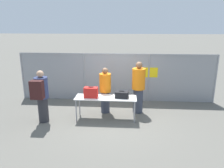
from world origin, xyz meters
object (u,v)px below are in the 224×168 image
(inspection_table, at_px, (106,99))
(security_worker_far, at_px, (138,87))
(suitcase_black, at_px, (122,94))
(traveler_hooded, at_px, (41,95))
(utility_trailer, at_px, (135,78))
(suitcase_red, at_px, (91,92))
(security_worker_near, at_px, (105,90))

(inspection_table, height_order, security_worker_far, security_worker_far)
(inspection_table, bearing_deg, suitcase_black, 1.10)
(suitcase_black, relative_size, traveler_hooded, 0.27)
(suitcase_black, distance_m, utility_trailer, 4.10)
(suitcase_red, xyz_separation_m, traveler_hooded, (-1.52, -0.36, 0.00))
(suitcase_red, xyz_separation_m, suitcase_black, (1.00, 0.06, -0.07))
(inspection_table, relative_size, security_worker_near, 1.23)
(traveler_hooded, relative_size, security_worker_far, 0.92)
(inspection_table, distance_m, suitcase_black, 0.55)
(traveler_hooded, relative_size, utility_trailer, 0.42)
(inspection_table, height_order, security_worker_near, security_worker_near)
(suitcase_red, distance_m, security_worker_near, 0.74)
(suitcase_black, xyz_separation_m, security_worker_far, (0.56, 0.65, 0.08))
(utility_trailer, bearing_deg, inspection_table, -104.60)
(utility_trailer, bearing_deg, traveler_hooded, -124.38)
(security_worker_near, bearing_deg, inspection_table, 93.29)
(security_worker_near, bearing_deg, security_worker_far, 179.93)
(suitcase_black, height_order, security_worker_far, security_worker_far)
(suitcase_red, bearing_deg, inspection_table, 5.57)
(inspection_table, distance_m, security_worker_far, 1.29)
(suitcase_black, height_order, traveler_hooded, traveler_hooded)
(security_worker_far, height_order, utility_trailer, security_worker_far)
(utility_trailer, bearing_deg, security_worker_far, -89.56)
(inspection_table, xyz_separation_m, security_worker_far, (1.08, 0.66, 0.25))
(suitcase_red, relative_size, utility_trailer, 0.11)
(inspection_table, relative_size, suitcase_red, 4.41)
(traveler_hooded, height_order, utility_trailer, traveler_hooded)
(suitcase_black, distance_m, traveler_hooded, 2.56)
(traveler_hooded, distance_m, security_worker_far, 3.26)
(suitcase_black, distance_m, security_worker_far, 0.86)
(inspection_table, height_order, suitcase_black, suitcase_black)
(inspection_table, xyz_separation_m, utility_trailer, (1.06, 4.06, -0.27))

